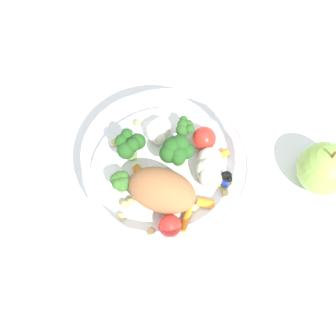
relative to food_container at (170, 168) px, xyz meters
name	(u,v)px	position (x,y,z in m)	size (l,w,h in m)	color
ground_plane	(176,181)	(-0.01, 0.00, -0.03)	(2.40, 2.40, 0.00)	white
food_container	(170,168)	(0.00, 0.00, 0.00)	(0.23, 0.23, 0.07)	white
loose_apple	(324,169)	(-0.21, -0.02, 0.00)	(0.07, 0.07, 0.09)	#8CB74C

